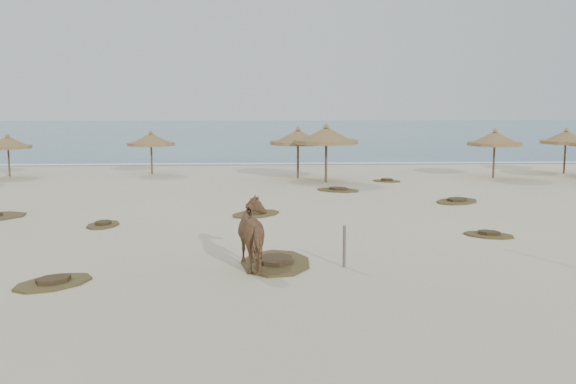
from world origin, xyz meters
name	(u,v)px	position (x,y,z in m)	size (l,w,h in m)	color
ground	(220,253)	(0.00, 0.00, 0.00)	(160.00, 160.00, 0.00)	beige
ocean	(249,131)	(0.00, 75.00, 0.00)	(200.00, 100.00, 0.01)	#255570
foam_line	(241,164)	(0.00, 26.00, 0.00)	(70.00, 0.60, 0.01)	white
palapa_1	(8,143)	(-12.99, 19.28, 1.90)	(2.82, 2.82, 2.45)	brown
palapa_2	(151,140)	(-5.08, 20.03, 2.00)	(3.48, 3.48, 2.58)	brown
palapa_3	(298,138)	(3.34, 17.46, 2.24)	(3.90, 3.90, 2.89)	brown
palapa_4	(326,136)	(4.71, 15.74, 2.42)	(3.73, 3.73, 3.12)	brown
palapa_5	(495,139)	(14.21, 17.08, 2.16)	(3.08, 3.08, 2.79)	brown
palapa_6	(566,138)	(19.20, 19.05, 2.11)	(3.29, 3.29, 2.72)	brown
horse	(257,234)	(1.04, -1.69, 0.88)	(0.95, 2.08, 1.76)	#8D6340
fence_post_near	(344,246)	(3.27, -1.72, 0.54)	(0.08, 0.08, 1.09)	#655D4C
scrub_2	(103,224)	(-4.24, 4.18, 0.05)	(1.25, 1.71, 0.16)	brown
scrub_3	(256,213)	(1.00, 6.09, 0.05)	(2.50, 2.53, 0.16)	brown
scrub_4	(489,234)	(8.38, 1.86, 0.05)	(1.89, 1.68, 0.16)	brown
scrub_5	(457,201)	(9.54, 8.75, 0.05)	(2.66, 2.62, 0.16)	brown
scrub_7	(338,190)	(4.93, 12.43, 0.05)	(2.53, 2.25, 0.16)	brown
scrub_9	(276,262)	(1.53, -1.32, 0.05)	(1.99, 2.92, 0.16)	brown
scrub_10	(387,181)	(7.98, 15.84, 0.05)	(1.80, 1.57, 0.16)	brown
scrub_11	(53,282)	(-3.73, -2.94, 0.05)	(2.24, 2.25, 0.16)	brown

